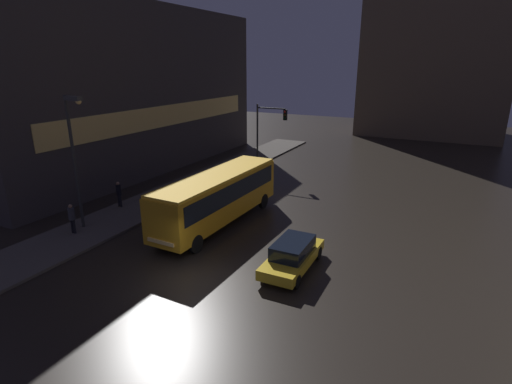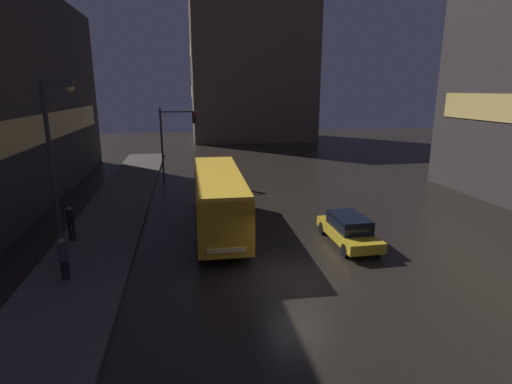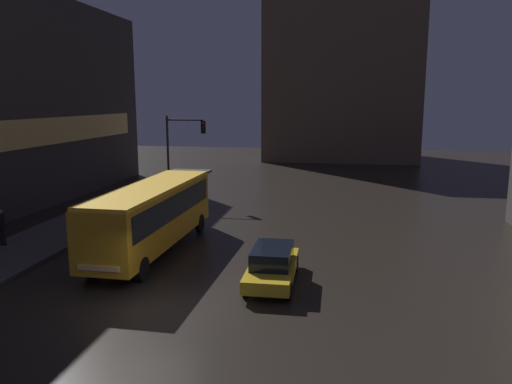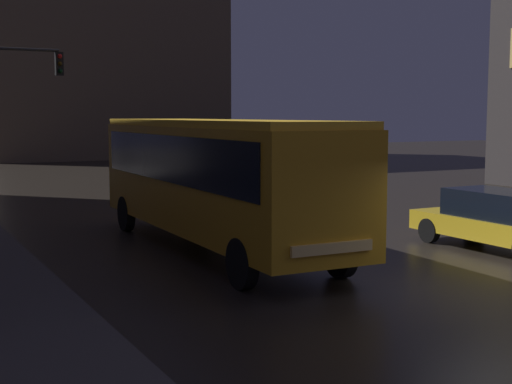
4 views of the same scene
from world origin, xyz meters
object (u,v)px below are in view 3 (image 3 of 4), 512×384
car_taxi (272,264)px  pedestrian_near (2,225)px  traffic_light_main (181,144)px  bus_near (152,211)px

car_taxi → pedestrian_near: (-13.70, 2.46, 0.42)m
pedestrian_near → traffic_light_main: 14.42m
car_taxi → pedestrian_near: 13.93m
pedestrian_near → traffic_light_main: size_ratio=0.29×
bus_near → car_taxi: 7.11m
bus_near → car_taxi: (6.22, -3.22, -1.23)m
bus_near → car_taxi: bus_near is taller
pedestrian_near → traffic_light_main: (4.89, 13.25, 2.92)m
bus_near → pedestrian_near: bearing=7.1°
bus_near → traffic_light_main: traffic_light_main is taller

